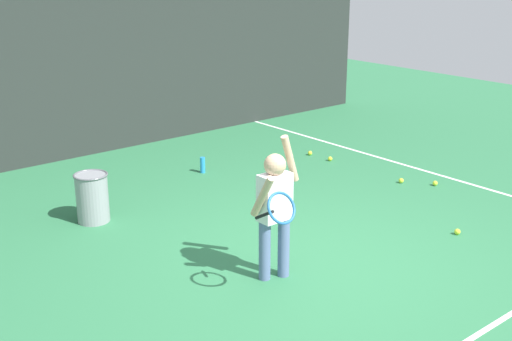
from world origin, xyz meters
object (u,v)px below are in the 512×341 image
object	(u,v)px
tennis_player	(275,205)
tennis_ball_6	(457,232)
water_bottle	(203,165)
tennis_ball_7	(310,153)
tennis_ball_1	(401,181)
tennis_ball_5	(435,183)
ball_hopper	(92,197)
tennis_ball_2	(330,159)

from	to	relation	value
tennis_player	tennis_ball_6	world-z (taller)	tennis_player
water_bottle	tennis_ball_7	bearing A→B (deg)	-11.59
tennis_ball_1	tennis_ball_5	xyz separation A→B (m)	(0.26, -0.35, 0.00)
water_bottle	tennis_player	bearing A→B (deg)	-113.56
ball_hopper	tennis_ball_5	world-z (taller)	ball_hopper
ball_hopper	tennis_ball_1	size ratio (longest dim) A/B	8.52
ball_hopper	tennis_ball_2	xyz separation A→B (m)	(3.70, -0.12, -0.26)
ball_hopper	water_bottle	xyz separation A→B (m)	(1.96, 0.63, -0.18)
water_bottle	tennis_ball_1	distance (m)	2.69
tennis_player	tennis_ball_2	distance (m)	3.84
tennis_ball_2	tennis_ball_5	world-z (taller)	same
tennis_ball_1	tennis_ball_2	xyz separation A→B (m)	(-0.02, 1.29, 0.00)
ball_hopper	tennis_ball_6	xyz separation A→B (m)	(2.84, -2.86, -0.26)
tennis_ball_2	tennis_ball_7	xyz separation A→B (m)	(-0.02, 0.40, 0.00)
tennis_ball_2	tennis_ball_6	size ratio (longest dim) A/B	1.00
tennis_player	ball_hopper	size ratio (longest dim) A/B	2.40
tennis_ball_2	tennis_ball_5	xyz separation A→B (m)	(0.27, -1.64, 0.00)
tennis_ball_2	water_bottle	bearing A→B (deg)	156.80
tennis_ball_1	tennis_ball_5	bearing A→B (deg)	-53.65
water_bottle	tennis_ball_5	bearing A→B (deg)	-49.72
tennis_ball_1	tennis_ball_2	bearing A→B (deg)	90.74
tennis_ball_2	tennis_ball_6	xyz separation A→B (m)	(-0.87, -2.74, 0.00)
ball_hopper	tennis_ball_1	xyz separation A→B (m)	(3.72, -1.40, -0.26)
tennis_ball_5	tennis_ball_6	distance (m)	1.59
ball_hopper	tennis_ball_1	bearing A→B (deg)	-20.64
tennis_ball_6	tennis_ball_7	world-z (taller)	same
ball_hopper	water_bottle	bearing A→B (deg)	17.91
tennis_ball_7	tennis_ball_2	bearing A→B (deg)	-86.49
tennis_ball_2	ball_hopper	bearing A→B (deg)	178.21
water_bottle	tennis_ball_5	distance (m)	3.12
water_bottle	tennis_ball_6	bearing A→B (deg)	-75.86
water_bottle	tennis_ball_6	world-z (taller)	water_bottle
tennis_player	tennis_ball_6	distance (m)	2.34
tennis_player	ball_hopper	distance (m)	2.48
tennis_ball_5	tennis_ball_6	xyz separation A→B (m)	(-1.14, -1.11, 0.00)
tennis_ball_1	tennis_ball_7	size ratio (longest dim) A/B	1.00
tennis_ball_1	tennis_player	bearing A→B (deg)	-162.79
ball_hopper	tennis_ball_1	world-z (taller)	ball_hopper
tennis_ball_2	tennis_ball_7	size ratio (longest dim) A/B	1.00
tennis_ball_2	tennis_ball_5	distance (m)	1.66
tennis_ball_1	tennis_ball_7	xyz separation A→B (m)	(-0.04, 1.68, 0.00)
tennis_ball_1	tennis_ball_6	world-z (taller)	same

